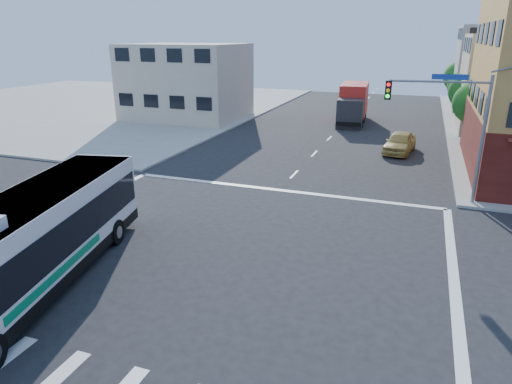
% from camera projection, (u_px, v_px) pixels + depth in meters
% --- Properties ---
extents(ground, '(120.00, 120.00, 0.00)m').
position_uv_depth(ground, '(212.00, 259.00, 19.18)').
color(ground, black).
rests_on(ground, ground).
extents(sidewalk_nw, '(50.00, 50.00, 0.15)m').
position_uv_depth(sidewalk_nw, '(87.00, 104.00, 61.52)').
color(sidewalk_nw, gray).
rests_on(sidewalk_nw, ground).
extents(building_east_far, '(12.06, 10.06, 10.00)m').
position_uv_depth(building_east_far, '(509.00, 69.00, 54.70)').
color(building_east_far, gray).
rests_on(building_east_far, ground).
extents(building_west, '(12.06, 10.06, 8.00)m').
position_uv_depth(building_west, '(186.00, 82.00, 49.99)').
color(building_west, beige).
rests_on(building_west, ground).
extents(signal_mast_ne, '(7.91, 1.13, 8.07)m').
position_uv_depth(signal_mast_ne, '(451.00, 113.00, 24.06)').
color(signal_mast_ne, slate).
rests_on(signal_mast_ne, ground).
extents(street_tree_a, '(3.60, 3.60, 5.53)m').
position_uv_depth(street_tree_a, '(476.00, 100.00, 38.98)').
color(street_tree_a, '#342313').
rests_on(street_tree_a, ground).
extents(street_tree_b, '(3.80, 3.80, 5.79)m').
position_uv_depth(street_tree_b, '(469.00, 89.00, 46.04)').
color(street_tree_b, '#342313').
rests_on(street_tree_b, ground).
extents(street_tree_c, '(3.40, 3.40, 5.29)m').
position_uv_depth(street_tree_c, '(464.00, 84.00, 53.24)').
color(street_tree_c, '#342313').
rests_on(street_tree_c, ground).
extents(street_tree_d, '(4.00, 4.00, 6.03)m').
position_uv_depth(street_tree_d, '(460.00, 75.00, 60.21)').
color(street_tree_d, '#342313').
rests_on(street_tree_d, ground).
extents(transit_bus, '(5.49, 13.32, 3.86)m').
position_uv_depth(transit_bus, '(28.00, 244.00, 16.19)').
color(transit_bus, black).
rests_on(transit_bus, ground).
extents(box_truck, '(3.16, 8.98, 3.97)m').
position_uv_depth(box_truck, '(353.00, 104.00, 48.30)').
color(box_truck, '#25252A').
rests_on(box_truck, ground).
extents(parked_car, '(2.64, 5.13, 1.67)m').
position_uv_depth(parked_car, '(400.00, 142.00, 36.11)').
color(parked_car, tan).
rests_on(parked_car, ground).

